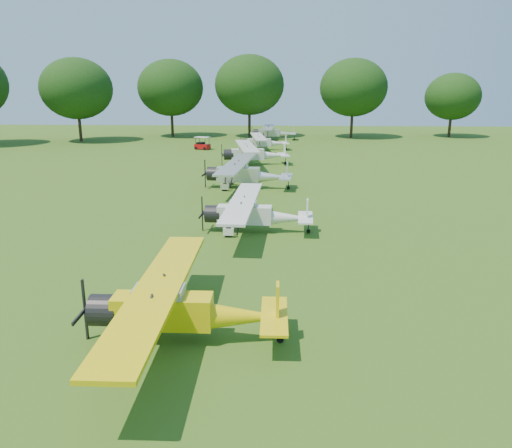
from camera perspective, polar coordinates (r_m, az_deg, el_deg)
The scene contains 9 objects.
ground at distance 26.85m, azimuth -3.75°, elevation -2.13°, with size 160.00×160.00×0.00m, color #345816.
tree_belt at distance 25.57m, azimuth 4.23°, elevation 15.26°, with size 137.36×130.27×14.52m.
aircraft_2 at distance 16.60m, azimuth -8.91°, elevation -9.27°, with size 6.75×10.72×2.12m.
aircraft_3 at distance 28.44m, azimuth -0.35°, elevation 1.39°, with size 6.45×10.26×2.02m.
aircraft_4 at distance 40.74m, azimuth -1.30°, elevation 5.94°, with size 7.26×11.56×2.27m.
aircraft_5 at distance 53.07m, azimuth -0.38°, elevation 8.19°, with size 7.21×11.41×2.24m.
aircraft_6 at distance 65.34m, azimuth 0.77°, elevation 9.45°, with size 6.35×10.08×1.98m.
aircraft_7 at distance 77.91m, azimuth 1.88°, elevation 10.52°, with size 6.84×10.87×2.15m.
golf_cart at distance 66.44m, azimuth -6.18°, elevation 8.94°, with size 2.19×1.80×1.63m.
Camera 1 is at (3.02, -25.40, 8.17)m, focal length 35.00 mm.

